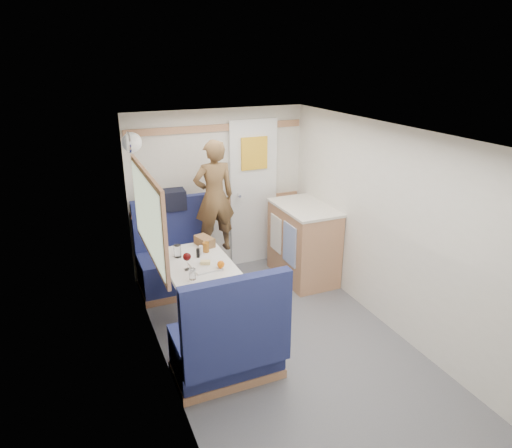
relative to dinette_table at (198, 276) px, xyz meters
name	(u,v)px	position (x,y,z in m)	size (l,w,h in m)	color
floor	(304,368)	(0.65, -1.00, -0.57)	(4.50, 4.50, 0.00)	#515156
ceiling	(314,141)	(0.65, -1.00, 1.43)	(4.50, 4.50, 0.00)	silver
wall_back	(219,192)	(0.65, 1.25, 0.43)	(2.20, 0.02, 2.00)	silver
wall_left	(174,291)	(-0.45, -1.00, 0.43)	(0.02, 4.50, 2.00)	silver
wall_right	(417,244)	(1.75, -1.00, 0.43)	(0.02, 4.50, 2.00)	silver
oak_trim_low	(220,204)	(0.65, 1.23, 0.28)	(2.15, 0.02, 0.08)	#9A6945
oak_trim_high	(217,128)	(0.65, 1.23, 1.21)	(2.15, 0.02, 0.08)	#9A6945
side_window	(148,215)	(-0.43, 0.00, 0.68)	(0.04, 1.30, 0.72)	#9EA98F
rear_door	(253,190)	(1.10, 1.22, 0.41)	(0.62, 0.12, 1.86)	white
dinette_table	(198,276)	(0.00, 0.00, 0.00)	(0.62, 0.92, 0.72)	white
bench_far	(178,265)	(0.00, 0.86, -0.27)	(0.90, 0.59, 1.05)	#181E4F
bench_near	(229,348)	(0.00, -0.86, -0.27)	(0.90, 0.59, 1.05)	#181E4F
ledge	(169,211)	(0.00, 1.12, 0.31)	(0.90, 0.14, 0.04)	#9A6945
dome_light	(132,142)	(-0.39, 0.85, 1.18)	(0.20, 0.20, 0.20)	white
galley_counter	(303,242)	(1.47, 0.55, -0.10)	(0.57, 0.92, 0.92)	#9A6945
person	(214,197)	(0.44, 0.79, 0.53)	(0.47, 0.31, 1.28)	brown
duffel_bag	(165,200)	(-0.05, 1.12, 0.45)	(0.47, 0.23, 0.23)	black
tray	(204,265)	(0.03, -0.13, 0.16)	(0.24, 0.32, 0.02)	silver
orange_fruit	(221,264)	(0.15, -0.26, 0.21)	(0.07, 0.07, 0.07)	#E14D0A
cheese_block	(205,262)	(0.04, -0.13, 0.19)	(0.09, 0.05, 0.03)	#EED089
wine_glass	(187,257)	(-0.13, -0.14, 0.28)	(0.08, 0.08, 0.17)	white
tumbler_left	(192,274)	(-0.14, -0.34, 0.20)	(0.06, 0.06, 0.10)	white
tumbler_mid	(177,251)	(-0.15, 0.17, 0.22)	(0.08, 0.08, 0.12)	white
beer_glass	(206,247)	(0.15, 0.18, 0.21)	(0.07, 0.07, 0.10)	#915315
pepper_grinder	(198,253)	(0.04, 0.09, 0.20)	(0.03, 0.03, 0.09)	black
salt_grinder	(201,250)	(0.08, 0.13, 0.20)	(0.04, 0.04, 0.10)	white
bread_loaf	(205,241)	(0.18, 0.34, 0.20)	(0.12, 0.23, 0.10)	brown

